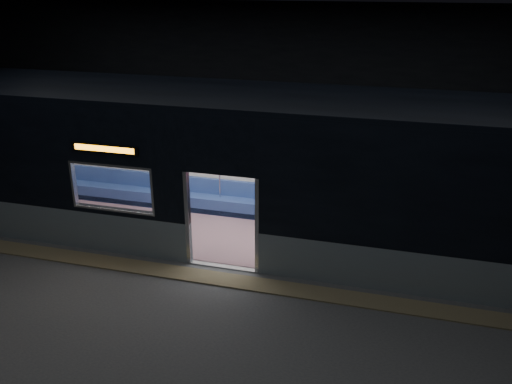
% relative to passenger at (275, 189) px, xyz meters
% --- Properties ---
extents(station_floor, '(24.00, 14.00, 0.01)m').
position_rel_passenger_xyz_m(station_floor, '(-0.50, -3.55, -0.86)').
color(station_floor, '#47494C').
rests_on(station_floor, ground).
extents(station_envelope, '(24.00, 14.00, 5.00)m').
position_rel_passenger_xyz_m(station_envelope, '(-0.50, -3.55, 2.81)').
color(station_envelope, black).
rests_on(station_envelope, station_floor).
extents(tactile_strip, '(22.80, 0.50, 0.03)m').
position_rel_passenger_xyz_m(tactile_strip, '(-0.50, -3.00, -0.84)').
color(tactile_strip, '#8C7F59').
rests_on(tactile_strip, station_floor).
extents(metro_car, '(18.00, 3.04, 3.35)m').
position_rel_passenger_xyz_m(metro_car, '(-0.50, -1.00, 1.00)').
color(metro_car, gray).
rests_on(metro_car, station_floor).
extents(passenger, '(0.50, 0.80, 1.50)m').
position_rel_passenger_xyz_m(passenger, '(0.00, 0.00, 0.00)').
color(passenger, black).
rests_on(passenger, metro_car).
extents(handbag, '(0.31, 0.27, 0.15)m').
position_rel_passenger_xyz_m(handbag, '(-0.05, -0.26, -0.15)').
color(handbag, black).
rests_on(handbag, passenger).
extents(transit_map, '(0.91, 0.03, 0.59)m').
position_rel_passenger_xyz_m(transit_map, '(0.96, 0.31, 0.59)').
color(transit_map, white).
rests_on(transit_map, metro_car).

